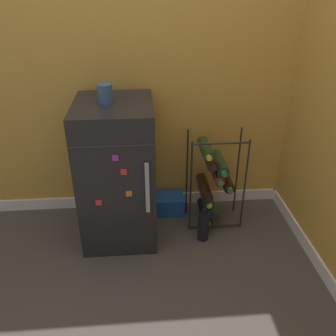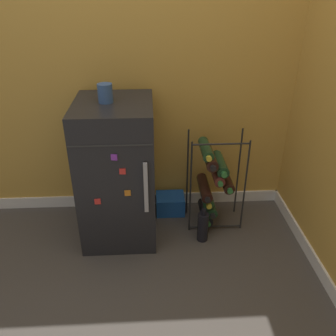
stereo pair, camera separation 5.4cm
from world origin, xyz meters
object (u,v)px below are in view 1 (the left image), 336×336
wine_rack (211,180)px  fridge_top_cup (105,94)px  soda_box (170,204)px  mini_fridge (118,172)px  loose_bottle_floor (203,226)px

wine_rack → fridge_top_cup: bearing=-175.3°
fridge_top_cup → soda_box: bearing=26.1°
mini_fridge → loose_bottle_floor: size_ratio=3.78×
soda_box → loose_bottle_floor: loose_bottle_floor is taller
wine_rack → loose_bottle_floor: wine_rack is taller
wine_rack → fridge_top_cup: 0.94m
soda_box → mini_fridge: bearing=-150.7°
wine_rack → fridge_top_cup: (-0.68, -0.06, 0.65)m
loose_bottle_floor → fridge_top_cup: bearing=165.8°
mini_fridge → soda_box: mini_fridge is taller
mini_fridge → fridge_top_cup: fridge_top_cup is taller
wine_rack → soda_box: (-0.28, 0.14, -0.28)m
mini_fridge → loose_bottle_floor: (0.56, -0.15, -0.36)m
soda_box → loose_bottle_floor: bearing=-59.9°
mini_fridge → fridge_top_cup: size_ratio=8.52×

